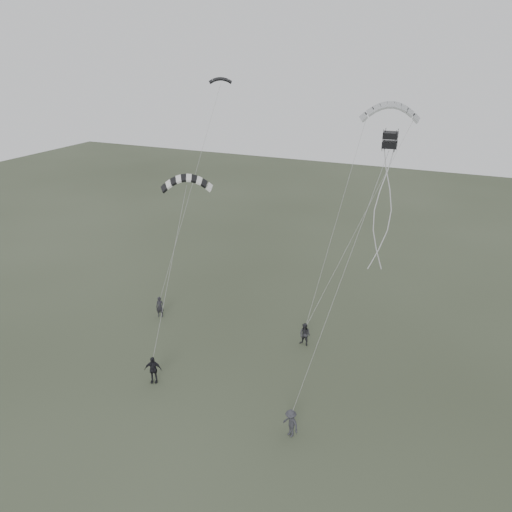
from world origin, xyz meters
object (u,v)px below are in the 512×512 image
at_px(flyer_far, 291,423).
at_px(kite_striped, 186,178).
at_px(flyer_right, 305,335).
at_px(kite_pale_large, 391,105).
at_px(kite_dark_small, 220,79).
at_px(flyer_center, 153,370).
at_px(flyer_left, 160,307).
at_px(kite_box, 390,140).

height_order(flyer_far, kite_striped, kite_striped).
relative_size(flyer_right, kite_pale_large, 0.41).
bearing_deg(kite_dark_small, flyer_center, -111.86).
bearing_deg(flyer_right, flyer_far, -63.38).
distance_m(flyer_left, flyer_far, 16.53).
xyz_separation_m(flyer_right, kite_striped, (-8.20, -1.74, 11.10)).
xyz_separation_m(flyer_far, kite_pale_large, (0.82, 17.82, 15.32)).
bearing_deg(flyer_far, flyer_left, 177.22).
distance_m(flyer_right, flyer_far, 9.37).
relative_size(flyer_center, kite_striped, 0.55).
distance_m(kite_dark_small, kite_pale_large, 12.86).
distance_m(flyer_center, kite_pale_large, 25.03).
distance_m(flyer_right, kite_striped, 13.91).
height_order(flyer_right, kite_pale_large, kite_pale_large).
height_order(flyer_right, kite_striped, kite_striped).
bearing_deg(flyer_left, flyer_far, -49.36).
bearing_deg(kite_box, kite_dark_small, 138.79).
bearing_deg(kite_dark_small, kite_box, -65.93).
relative_size(flyer_right, kite_box, 2.37).
bearing_deg(kite_box, kite_pale_large, 95.13).
relative_size(flyer_far, kite_box, 2.32).
height_order(flyer_left, kite_pale_large, kite_pale_large).
relative_size(kite_pale_large, kite_box, 5.79).
distance_m(flyer_right, kite_box, 16.88).
bearing_deg(kite_striped, flyer_right, -18.06).
bearing_deg(flyer_center, kite_dark_small, 73.29).
bearing_deg(kite_pale_large, flyer_center, -134.62).
distance_m(flyer_far, kite_dark_small, 25.32).
xyz_separation_m(flyer_right, flyer_center, (-7.52, -8.08, 0.06)).
height_order(flyer_far, kite_dark_small, kite_dark_small).
xyz_separation_m(flyer_left, flyer_right, (11.98, 0.68, 0.01)).
bearing_deg(flyer_left, flyer_right, -15.48).
xyz_separation_m(kite_dark_small, kite_box, (14.77, -11.00, -1.93)).
xyz_separation_m(flyer_center, kite_pale_large, (10.59, 16.80, 15.24)).
bearing_deg(kite_pale_large, flyer_left, -160.41).
height_order(flyer_center, flyer_far, flyer_center).
height_order(flyer_far, kite_pale_large, kite_pale_large).
bearing_deg(flyer_left, kite_dark_small, 48.47).
distance_m(flyer_far, kite_box, 15.87).
relative_size(flyer_right, flyer_far, 1.02).
bearing_deg(kite_dark_small, flyer_right, -60.59).
xyz_separation_m(flyer_far, kite_box, (3.22, 3.77, 15.08)).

